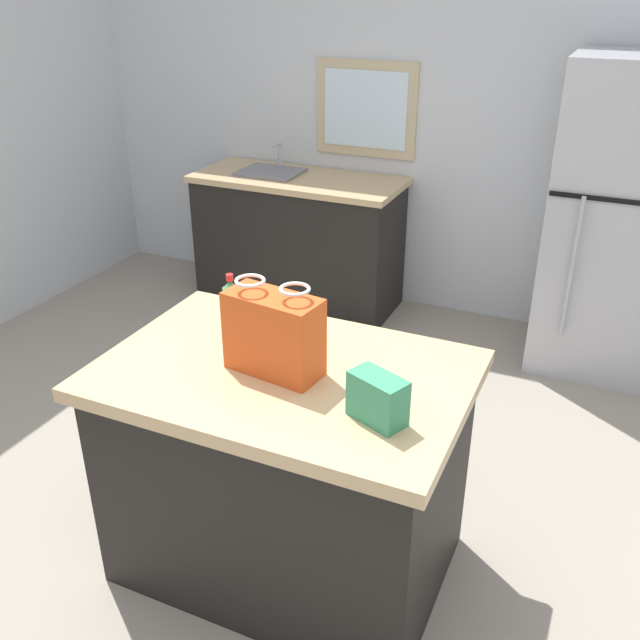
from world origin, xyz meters
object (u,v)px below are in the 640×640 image
(shopping_bag, at_px, (274,333))
(bottle, at_px, (231,305))
(refrigerator, at_px, (627,223))
(kitchen_island, at_px, (287,470))
(small_box, at_px, (378,399))

(shopping_bag, height_order, bottle, shopping_bag)
(bottle, bearing_deg, shopping_bag, -36.07)
(shopping_bag, bearing_deg, refrigerator, 65.47)
(kitchen_island, height_order, shopping_bag, shopping_bag)
(kitchen_island, relative_size, bottle, 5.66)
(refrigerator, bearing_deg, shopping_bag, -114.53)
(kitchen_island, height_order, refrigerator, refrigerator)
(kitchen_island, distance_m, bottle, 0.65)
(refrigerator, xyz_separation_m, small_box, (-0.59, -2.34, 0.09))
(refrigerator, distance_m, bottle, 2.38)
(small_box, height_order, bottle, bottle)
(kitchen_island, distance_m, small_box, 0.66)
(refrigerator, bearing_deg, kitchen_island, -114.30)
(refrigerator, relative_size, shopping_bag, 5.06)
(refrigerator, bearing_deg, bottle, -123.13)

